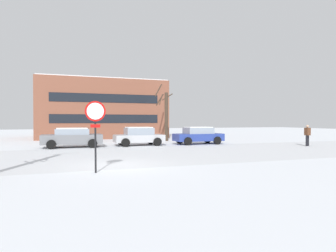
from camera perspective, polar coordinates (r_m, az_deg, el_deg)
ground_plane at (r=12.73m, az=-10.11°, el=-7.71°), size 120.00×120.00×0.00m
road_surface at (r=16.48m, az=-12.24°, el=-5.72°), size 80.00×9.64×0.00m
stop_sign at (r=11.10m, az=-14.09°, el=0.70°), size 0.76×0.20×2.67m
parked_car_gray at (r=22.22m, az=-18.34°, el=-2.12°), size 4.21×2.16×1.42m
parked_car_silver at (r=22.89m, az=-5.76°, el=-1.98°), size 3.81×2.12×1.45m
parked_car_blue at (r=24.24m, az=5.96°, el=-1.83°), size 4.04×1.97×1.43m
pedestrian_crossing at (r=24.61m, az=25.72°, el=-1.38°), size 0.43×0.43×1.62m
tree_far_left at (r=27.84m, az=-0.48°, el=2.37°), size 1.95×1.41×5.59m
building_far_left at (r=35.66m, az=-12.98°, el=3.15°), size 13.93×9.47×6.55m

